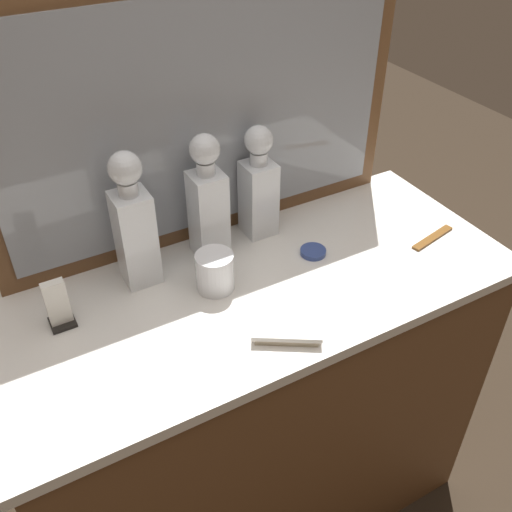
{
  "coord_description": "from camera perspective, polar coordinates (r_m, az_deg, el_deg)",
  "views": [
    {
      "loc": [
        -0.48,
        -0.86,
        1.74
      ],
      "look_at": [
        0.0,
        0.0,
        0.98
      ],
      "focal_mm": 40.59,
      "sensor_mm": 36.0,
      "label": 1
    }
  ],
  "objects": [
    {
      "name": "silver_brush_front",
      "position": [
        1.17,
        3.06,
        -7.43
      ],
      "size": [
        0.15,
        0.13,
        0.02
      ],
      "color": "#B7A88C",
      "rests_on": "dresser"
    },
    {
      "name": "tortoiseshell_comb",
      "position": [
        1.49,
        17.0,
        1.74
      ],
      "size": [
        0.14,
        0.05,
        0.01
      ],
      "color": "brown",
      "rests_on": "dresser"
    },
    {
      "name": "dresser",
      "position": [
        1.62,
        0.0,
        -15.03
      ],
      "size": [
        1.19,
        0.52,
        0.9
      ],
      "color": "brown",
      "rests_on": "ground_plane"
    },
    {
      "name": "porcelain_dish",
      "position": [
        1.38,
        5.65,
        0.43
      ],
      "size": [
        0.06,
        0.06,
        0.01
      ],
      "color": "#33478C",
      "rests_on": "dresser"
    },
    {
      "name": "crystal_decanter_rear",
      "position": [
        1.26,
        -11.86,
        2.34
      ],
      "size": [
        0.08,
        0.08,
        0.32
      ],
      "color": "white",
      "rests_on": "dresser"
    },
    {
      "name": "napkin_holder",
      "position": [
        1.23,
        -18.91,
        -4.77
      ],
      "size": [
        0.05,
        0.05,
        0.11
      ],
      "color": "black",
      "rests_on": "dresser"
    },
    {
      "name": "crystal_decanter_far_right",
      "position": [
        1.39,
        0.25,
        6.36
      ],
      "size": [
        0.08,
        0.08,
        0.28
      ],
      "color": "white",
      "rests_on": "dresser"
    },
    {
      "name": "crystal_decanter_left",
      "position": [
        1.32,
        -4.74,
        4.69
      ],
      "size": [
        0.07,
        0.07,
        0.31
      ],
      "color": "white",
      "rests_on": "dresser"
    },
    {
      "name": "crystal_tumbler_center",
      "position": [
        1.26,
        -4.06,
        -1.69
      ],
      "size": [
        0.08,
        0.08,
        0.09
      ],
      "color": "white",
      "rests_on": "dresser"
    },
    {
      "name": "ground_plane",
      "position": [
        2.0,
        0.0,
        -22.92
      ],
      "size": [
        6.0,
        6.0,
        0.0
      ],
      "primitive_type": "plane",
      "color": "#2D2319"
    },
    {
      "name": "dresser_mirror",
      "position": [
        1.31,
        -5.27,
        13.41
      ],
      "size": [
        1.01,
        0.03,
        0.61
      ],
      "color": "brown",
      "rests_on": "dresser"
    }
  ]
}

